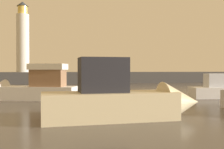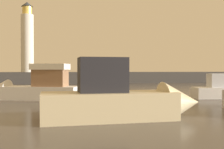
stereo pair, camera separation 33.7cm
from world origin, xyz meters
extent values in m
plane|color=#4C4742|center=(0.00, 28.14, 0.00)|extent=(220.00, 220.00, 0.00)
cube|color=#423F3D|center=(0.00, 56.29, 1.12)|extent=(82.30, 5.09, 2.23)
cylinder|color=silver|center=(-8.21, 56.29, 7.89)|extent=(2.45, 2.45, 11.31)
cylinder|color=#F2CC59|center=(-8.21, 56.29, 14.34)|extent=(1.84, 1.84, 1.58)
cone|color=#33383D|center=(-8.21, 56.29, 15.58)|extent=(2.20, 2.20, 0.91)
cube|color=beige|center=(1.27, 14.02, 0.75)|extent=(7.31, 2.85, 1.50)
cone|color=beige|center=(5.49, 14.22, 0.82)|extent=(2.37, 2.51, 2.41)
cube|color=#232328|center=(0.91, 14.00, 2.43)|extent=(2.62, 1.71, 1.87)
cube|color=white|center=(13.88, 23.53, 0.52)|extent=(5.88, 2.64, 1.04)
cube|color=silver|center=(13.35, 23.58, 1.69)|extent=(1.93, 1.49, 1.31)
cube|color=white|center=(-3.34, 25.19, 0.60)|extent=(7.37, 4.33, 1.21)
cube|color=#8C6647|center=(-2.34, 24.89, 1.96)|extent=(3.30, 2.65, 1.51)
cube|color=silver|center=(-2.34, 24.89, 2.98)|extent=(3.63, 2.92, 0.53)
camera|label=1|loc=(-1.48, -0.81, 2.71)|focal=44.83mm
camera|label=2|loc=(-1.15, -0.87, 2.71)|focal=44.83mm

